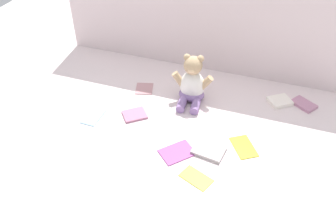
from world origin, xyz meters
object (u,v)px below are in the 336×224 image
at_px(book_case_0, 209,150).
at_px(book_case_3, 177,152).
at_px(book_case_7, 135,115).
at_px(book_case_8, 94,116).
at_px(book_case_2, 196,178).
at_px(book_case_5, 144,88).
at_px(book_case_6, 244,146).
at_px(book_case_4, 304,104).
at_px(book_case_1, 280,101).
at_px(teddy_bear, 192,84).

distance_m(book_case_0, book_case_3, 0.13).
height_order(book_case_7, book_case_8, book_case_7).
distance_m(book_case_2, book_case_3, 0.15).
distance_m(book_case_3, book_case_5, 0.48).
distance_m(book_case_6, book_case_8, 0.69).
height_order(book_case_3, book_case_4, book_case_4).
distance_m(book_case_5, book_case_7, 0.21).
distance_m(book_case_2, book_case_7, 0.46).
bearing_deg(book_case_1, book_case_4, 62.20).
bearing_deg(book_case_4, book_case_1, 132.76).
bearing_deg(book_case_0, book_case_5, 60.05).
bearing_deg(book_case_1, book_case_8, -100.20).
bearing_deg(teddy_bear, book_case_4, 8.06).
bearing_deg(book_case_7, book_case_3, -161.31).
distance_m(book_case_1, book_case_5, 0.67).
distance_m(teddy_bear, book_case_0, 0.37).
bearing_deg(book_case_2, book_case_0, 17.95).
height_order(book_case_0, book_case_6, book_case_0).
height_order(book_case_2, book_case_4, book_case_4).
height_order(book_case_2, book_case_5, book_case_5).
height_order(book_case_1, book_case_3, book_case_1).
relative_size(book_case_2, book_case_3, 0.89).
distance_m(teddy_bear, book_case_1, 0.43).
bearing_deg(book_case_7, book_case_2, -165.20).
relative_size(book_case_4, book_case_8, 0.89).
height_order(book_case_1, book_case_4, book_case_1).
xyz_separation_m(book_case_0, book_case_3, (-0.12, -0.05, -0.00)).
relative_size(book_case_1, book_case_7, 0.98).
xyz_separation_m(book_case_3, book_case_4, (0.47, 0.50, 0.00)).
bearing_deg(book_case_1, book_case_0, -65.47).
height_order(book_case_0, book_case_7, book_case_0).
bearing_deg(book_case_2, book_case_6, -10.21).
bearing_deg(book_case_8, teddy_bear, -143.83).
bearing_deg(book_case_8, book_case_7, -157.65).
height_order(book_case_4, book_case_7, book_case_4).
relative_size(teddy_bear, book_case_0, 1.91).
bearing_deg(book_case_5, book_case_2, -65.57).
relative_size(teddy_bear, book_case_7, 2.33).
bearing_deg(book_case_6, book_case_5, -57.81).
height_order(teddy_bear, book_case_1, teddy_bear).
relative_size(teddy_bear, book_case_2, 2.00).
distance_m(teddy_bear, book_case_2, 0.51).
height_order(teddy_bear, book_case_0, teddy_bear).
relative_size(book_case_5, book_case_6, 0.75).
xyz_separation_m(book_case_0, book_case_6, (0.13, 0.07, -0.00)).
xyz_separation_m(book_case_1, book_case_7, (-0.62, -0.32, -0.00)).
height_order(book_case_4, book_case_5, book_case_4).
distance_m(book_case_0, book_case_6, 0.15).
xyz_separation_m(book_case_0, book_case_5, (-0.42, 0.32, -0.00)).
xyz_separation_m(book_case_0, book_case_4, (0.35, 0.45, -0.00)).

